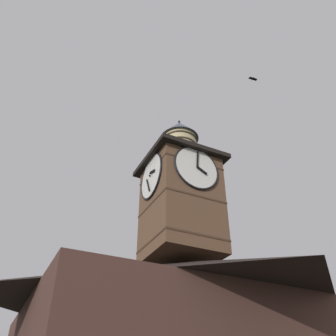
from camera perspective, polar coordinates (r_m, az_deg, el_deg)
name	(u,v)px	position (r m, az deg, el deg)	size (l,w,h in m)	color
clock_tower	(181,194)	(19.57, 1.96, -4.02)	(4.08, 4.08, 8.85)	brown
pine_tree_behind	(154,335)	(24.95, -2.21, -24.50)	(6.93, 6.93, 15.20)	#473323
moon	(150,302)	(55.14, -2.85, -20.02)	(1.77, 1.77, 1.77)	silver
flying_bird_high	(253,79)	(26.45, 13.01, 13.33)	(0.61, 0.27, 0.14)	black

